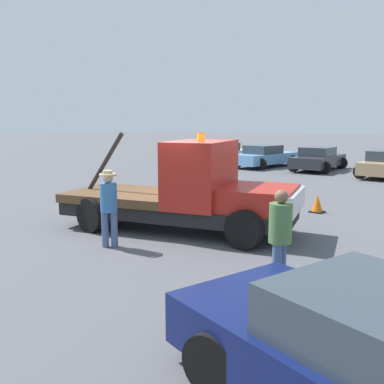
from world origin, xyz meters
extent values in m
plane|color=#545459|center=(0.00, 0.00, 0.00)|extent=(160.00, 160.00, 0.00)
cube|color=black|center=(0.00, 0.00, 0.53)|extent=(6.27, 3.66, 0.35)
cube|color=#B22319|center=(2.05, 0.64, 0.98)|extent=(2.15, 2.27, 0.55)
cube|color=silver|center=(2.89, 0.91, 0.95)|extent=(0.70, 1.90, 0.50)
cube|color=#B22319|center=(0.63, 0.20, 1.51)|extent=(1.90, 2.47, 1.62)
cube|color=brown|center=(-1.42, -0.45, 0.81)|extent=(3.50, 2.97, 0.22)
cylinder|color=black|center=(-2.04, -0.64, 1.70)|extent=(1.17, 0.47, 1.63)
cylinder|color=orange|center=(0.63, 0.20, 2.42)|extent=(0.18, 0.18, 0.20)
cylinder|color=black|center=(1.66, 1.61, 0.44)|extent=(0.88, 0.26, 0.88)
cylinder|color=black|center=(2.28, -0.37, 0.44)|extent=(0.88, 0.26, 0.88)
cylinder|color=black|center=(-2.16, 0.40, 0.44)|extent=(0.88, 0.26, 0.88)
cylinder|color=black|center=(-1.54, -1.57, 0.44)|extent=(0.88, 0.26, 0.88)
cylinder|color=black|center=(5.23, -3.15, 0.34)|extent=(0.68, 0.22, 0.68)
cylinder|color=black|center=(4.78, -4.87, 0.34)|extent=(0.68, 0.22, 0.68)
cylinder|color=#475B84|center=(3.99, -2.06, 0.41)|extent=(0.16, 0.16, 0.83)
cylinder|color=#475B84|center=(3.97, -1.85, 0.41)|extent=(0.16, 0.16, 0.83)
cylinder|color=#4C7542|center=(3.98, -1.95, 1.16)|extent=(0.38, 0.38, 0.66)
sphere|color=brown|center=(3.98, -1.95, 1.60)|extent=(0.22, 0.22, 0.22)
cylinder|color=#475B84|center=(-0.23, -2.18, 0.41)|extent=(0.15, 0.15, 0.81)
cylinder|color=#475B84|center=(-0.08, -2.04, 0.41)|extent=(0.15, 0.15, 0.81)
cylinder|color=teal|center=(-0.16, -2.11, 1.13)|extent=(0.37, 0.37, 0.64)
sphere|color=tan|center=(-0.16, -2.11, 1.56)|extent=(0.22, 0.22, 0.22)
torus|color=tan|center=(-0.16, -2.11, 1.64)|extent=(0.38, 0.38, 0.05)
cylinder|color=tan|center=(-0.16, -2.11, 1.69)|extent=(0.20, 0.20, 0.10)
cube|color=beige|center=(-9.40, 15.41, 0.54)|extent=(2.30, 4.84, 0.60)
cube|color=#333D47|center=(-9.42, 15.17, 1.09)|extent=(1.84, 2.11, 0.50)
cylinder|color=black|center=(-10.16, 17.08, 0.34)|extent=(0.68, 0.22, 0.68)
cylinder|color=black|center=(-8.36, 16.92, 0.34)|extent=(0.68, 0.22, 0.68)
cylinder|color=black|center=(-10.44, 13.89, 0.34)|extent=(0.68, 0.22, 0.68)
cylinder|color=black|center=(-8.64, 13.74, 0.34)|extent=(0.68, 0.22, 0.68)
cube|color=#669ED1|center=(-5.94, 14.93, 0.54)|extent=(2.34, 4.94, 0.60)
cube|color=#333D47|center=(-5.97, 14.70, 1.09)|extent=(1.82, 2.16, 0.50)
cylinder|color=black|center=(-6.64, 16.64, 0.34)|extent=(0.68, 0.22, 0.68)
cylinder|color=black|center=(-4.90, 16.45, 0.34)|extent=(0.68, 0.22, 0.68)
cylinder|color=black|center=(-6.99, 13.42, 0.34)|extent=(0.68, 0.22, 0.68)
cylinder|color=black|center=(-5.25, 13.23, 0.34)|extent=(0.68, 0.22, 0.68)
cube|color=#2D2D33|center=(-2.66, 15.25, 0.54)|extent=(2.13, 4.67, 0.60)
cube|color=#333D47|center=(-2.65, 15.02, 1.09)|extent=(1.72, 2.02, 0.50)
cylinder|color=black|center=(-3.63, 16.73, 0.34)|extent=(0.68, 0.22, 0.68)
cylinder|color=black|center=(-1.92, 16.86, 0.34)|extent=(0.68, 0.22, 0.68)
cylinder|color=black|center=(-3.40, 13.64, 0.34)|extent=(0.68, 0.22, 0.68)
cylinder|color=black|center=(-1.69, 13.77, 0.34)|extent=(0.68, 0.22, 0.68)
cylinder|color=black|center=(0.36, 16.09, 0.34)|extent=(0.68, 0.22, 0.68)
cylinder|color=black|center=(0.41, 13.08, 0.34)|extent=(0.68, 0.22, 0.68)
cube|color=black|center=(1.95, 4.35, 0.02)|extent=(0.40, 0.40, 0.04)
cone|color=orange|center=(1.95, 4.35, 0.28)|extent=(0.36, 0.36, 0.55)
camera|label=1|loc=(7.18, -8.14, 2.81)|focal=40.00mm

